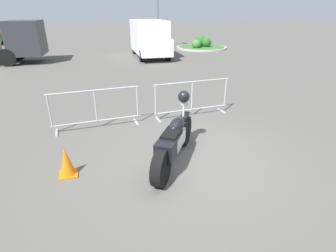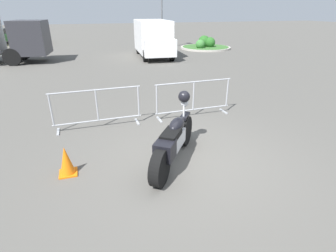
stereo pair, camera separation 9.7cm
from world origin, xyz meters
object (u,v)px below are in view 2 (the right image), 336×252
at_px(crowd_barrier_near, 97,108).
at_px(pedestrian, 154,40).
at_px(delivery_van, 153,37).
at_px(motorcycle, 174,140).
at_px(crowd_barrier_far, 193,98).
at_px(traffic_cone, 66,161).
at_px(parked_car_yellow, 28,36).

xyz_separation_m(crowd_barrier_near, pedestrian, (4.79, 12.14, 0.36)).
bearing_deg(crowd_barrier_near, delivery_van, 68.14).
distance_m(motorcycle, crowd_barrier_far, 2.68).
distance_m(pedestrian, traffic_cone, 15.30).
bearing_deg(motorcycle, traffic_cone, 121.12).
relative_size(crowd_barrier_near, pedestrian, 1.40).
bearing_deg(crowd_barrier_far, delivery_van, 81.55).
height_order(crowd_barrier_near, traffic_cone, crowd_barrier_near).
xyz_separation_m(parked_car_yellow, traffic_cone, (4.03, -23.13, -0.43)).
height_order(crowd_barrier_near, pedestrian, pedestrian).
bearing_deg(delivery_van, pedestrian, 166.13).
bearing_deg(crowd_barrier_near, crowd_barrier_far, 0.00).
height_order(motorcycle, crowd_barrier_near, motorcycle).
bearing_deg(parked_car_yellow, traffic_cone, -162.06).
relative_size(delivery_van, pedestrian, 3.04).
relative_size(motorcycle, delivery_van, 0.40).
distance_m(delivery_van, parked_car_yellow, 13.63).
relative_size(crowd_barrier_far, delivery_van, 0.46).
bearing_deg(traffic_cone, pedestrian, 68.78).
bearing_deg(delivery_van, crowd_barrier_far, -4.02).
xyz_separation_m(motorcycle, crowd_barrier_near, (-1.38, 2.29, 0.04)).
bearing_deg(motorcycle, crowd_barrier_far, 4.92).
height_order(motorcycle, crowd_barrier_far, motorcycle).
xyz_separation_m(delivery_van, pedestrian, (0.39, 1.18, -0.32)).
distance_m(delivery_van, pedestrian, 1.28).
distance_m(parked_car_yellow, pedestrian, 13.06).
height_order(crowd_barrier_far, traffic_cone, crowd_barrier_far).
xyz_separation_m(crowd_barrier_near, traffic_cone, (-0.74, -2.11, -0.27)).
bearing_deg(traffic_cone, crowd_barrier_near, 70.53).
bearing_deg(delivery_van, crowd_barrier_near, -17.43).
xyz_separation_m(motorcycle, parked_car_yellow, (-6.16, 23.32, 0.20)).
bearing_deg(delivery_van, parked_car_yellow, -133.21).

